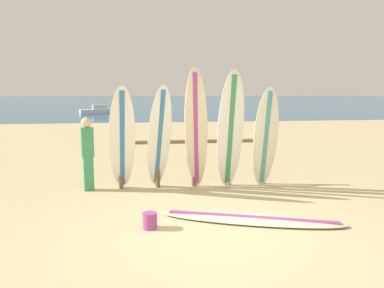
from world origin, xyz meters
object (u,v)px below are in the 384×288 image
Objects in this scene: surfboard_rack at (194,155)px; surfboard_leaning_far_left at (122,140)px; beachgoer_standing at (87,151)px; surfboard_lying_on_sand at (251,219)px; sand_bucket at (150,221)px; surfboard_leaning_left at (159,139)px; surfboard_leaning_center at (230,131)px; small_boat_offshore at (100,110)px; surfboard_leaning_center_left at (196,131)px; surfboard_leaning_center_right at (265,138)px.

surfboard_rack is 1.55m from surfboard_leaning_far_left.
beachgoer_standing is (-2.17, -0.04, 0.14)m from surfboard_rack.
sand_bucket is at bearing -175.79° from surfboard_lying_on_sand.
surfboard_leaning_left is 1.43m from surfboard_leaning_center.
surfboard_leaning_center is 0.84× the size of surfboard_lying_on_sand.
surfboard_lying_on_sand is at bearing -41.75° from surfboard_leaning_far_left.
surfboard_lying_on_sand is (2.07, -1.85, -1.03)m from surfboard_leaning_far_left.
surfboard_lying_on_sand is at bearing -74.36° from surfboard_rack.
small_boat_offshore is 13.84× the size of sand_bucket.
surfboard_leaning_center_left is 10.29× the size of sand_bucket.
surfboard_leaning_far_left is (-1.46, -0.35, 0.38)m from surfboard_rack.
surfboard_lying_on_sand is at bearing -113.74° from surfboard_leaning_center_right.
surfboard_rack is 2.57m from sand_bucket.
surfboard_leaning_center is 0.73× the size of small_boat_offshore.
surfboard_leaning_far_left is at bearing 104.00° from sand_bucket.
surfboard_leaning_center is 1.63× the size of beachgoer_standing.
beachgoer_standing is at bearing 142.12° from surfboard_lying_on_sand.
surfboard_leaning_left is at bearing 83.43° from sand_bucket.
small_boat_offshore is (-4.71, 24.62, -0.98)m from surfboard_leaning_center_left.
surfboard_leaning_center is at bearing 87.74° from surfboard_lying_on_sand.
surfboard_leaning_far_left is at bearing 179.25° from surfboard_leaning_center.
surfboard_lying_on_sand is (-0.81, -1.84, -1.02)m from surfboard_leaning_center_right.
surfboard_leaning_far_left is 0.86× the size of surfboard_leaning_center_left.
surfboard_leaning_center is 2.17m from surfboard_lying_on_sand.
surfboard_leaning_center_right is at bearing -5.11° from beachgoer_standing.
surfboard_rack is at bearing 0.97° from beachgoer_standing.
sand_bucket is (-0.97, -2.32, -0.56)m from surfboard_rack.
surfboard_leaning_left reaches higher than surfboard_leaning_far_left.
surfboard_lying_on_sand is at bearing -37.88° from beachgoer_standing.
small_boat_offshore is at bearing 101.39° from surfboard_lying_on_sand.
small_boat_offshore is at bearing 101.00° from surfboard_rack.
surfboard_leaning_far_left is 0.73× the size of surfboard_lying_on_sand.
surfboard_leaning_center_left is at bearing 108.80° from surfboard_lying_on_sand.
surfboard_leaning_left reaches higher than small_boat_offshore.
surfboard_leaning_center_left reaches higher than small_boat_offshore.
surfboard_leaning_center is at bearing -0.75° from surfboard_leaning_far_left.
sand_bucket is (0.49, -1.97, -0.94)m from surfboard_leaning_far_left.
surfboard_rack is 1.29× the size of surfboard_leaning_center.
surfboard_leaning_center_left is at bearing -0.74° from surfboard_leaning_far_left.
sand_bucket is at bearing -62.22° from beachgoer_standing.
beachgoer_standing is at bearing 173.12° from surfboard_leaning_center.
surfboard_leaning_center reaches higher than sand_bucket.
surfboard_leaning_center_right is 0.63× the size of small_boat_offshore.
beachgoer_standing is at bearing -179.03° from surfboard_rack.
surfboard_leaning_center_right is (2.88, -0.01, -0.01)m from surfboard_leaning_far_left.
surfboard_leaning_center is at bearing -0.76° from surfboard_leaning_center_left.
surfboard_rack is 13.11× the size of sand_bucket.
surfboard_leaning_far_left is 0.64× the size of small_boat_offshore.
surfboard_leaning_center is at bearing -6.88° from beachgoer_standing.
surfboard_leaning_center is 2.90m from beachgoer_standing.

